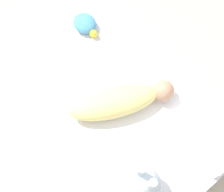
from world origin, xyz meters
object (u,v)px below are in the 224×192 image
object	(u,v)px
bunny_plush	(142,184)
turtle_plush	(85,24)
pillow	(219,129)
swaddled_baby	(121,101)

from	to	relation	value
bunny_plush	turtle_plush	size ratio (longest dim) A/B	2.04
pillow	bunny_plush	xyz separation A→B (m)	(-0.03, -0.49, 0.07)
swaddled_baby	turtle_plush	bearing A→B (deg)	97.51
swaddled_baby	pillow	distance (m)	0.52
pillow	swaddled_baby	bearing A→B (deg)	-144.90
bunny_plush	swaddled_baby	bearing A→B (deg)	153.31
bunny_plush	turtle_plush	world-z (taller)	bunny_plush
pillow	bunny_plush	bearing A→B (deg)	-93.81
bunny_plush	turtle_plush	bearing A→B (deg)	159.13
swaddled_baby	turtle_plush	distance (m)	0.54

